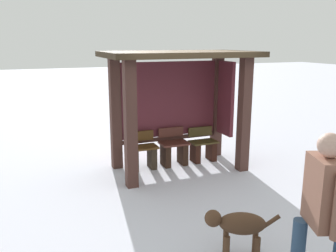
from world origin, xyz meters
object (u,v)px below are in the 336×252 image
object	(u,v)px
bus_shelter	(180,86)
bench_right_inside	(203,148)
bench_left_inside	(143,154)
dog	(238,225)
person_walking	(324,207)
bench_center_inside	(174,150)

from	to	relation	value
bus_shelter	bench_right_inside	xyz separation A→B (m)	(0.62, 0.13, -1.40)
bus_shelter	bench_left_inside	bearing A→B (deg)	170.46
bus_shelter	dog	bearing A→B (deg)	-101.60
bus_shelter	person_walking	world-z (taller)	bus_shelter
bus_shelter	person_walking	bearing A→B (deg)	-94.89
bench_right_inside	bench_center_inside	bearing A→B (deg)	-179.88
bench_center_inside	dog	size ratio (longest dim) A/B	0.94
bench_center_inside	bus_shelter	bearing A→B (deg)	-60.78
bench_right_inside	bench_left_inside	bearing A→B (deg)	-179.94
bench_left_inside	bench_right_inside	distance (m)	1.39
dog	bench_center_inside	bearing A→B (deg)	80.00
person_walking	bench_center_inside	bearing A→B (deg)	86.19
bench_right_inside	person_walking	xyz separation A→B (m)	(-0.98, -4.36, 0.75)
bench_right_inside	dog	size ratio (longest dim) A/B	0.88
bench_left_inside	bench_center_inside	world-z (taller)	bench_center_inside
person_walking	dog	size ratio (longest dim) A/B	2.13
bench_left_inside	person_walking	world-z (taller)	person_walking
bench_right_inside	person_walking	distance (m)	4.53
bench_center_inside	bench_right_inside	world-z (taller)	bench_center_inside
bench_center_inside	dog	distance (m)	3.46
bus_shelter	dog	xyz separation A→B (m)	(-0.67, -3.28, -1.27)
bench_center_inside	person_walking	size ratio (longest dim) A/B	0.44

